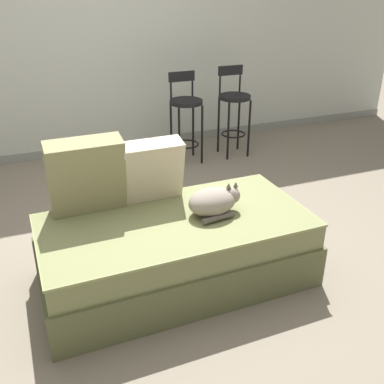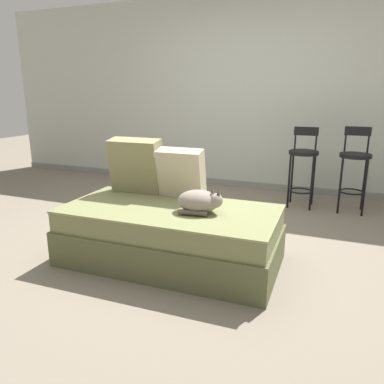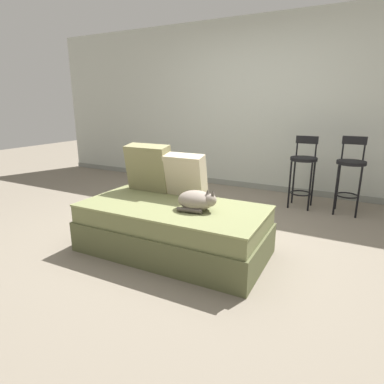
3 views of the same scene
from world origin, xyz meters
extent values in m
plane|color=slate|center=(0.00, 0.00, 0.00)|extent=(16.00, 16.00, 0.00)
cube|color=#B7BCB2|center=(0.00, 2.25, 1.30)|extent=(8.00, 0.10, 2.60)
cube|color=gray|center=(0.00, 2.20, 0.04)|extent=(8.00, 0.02, 0.09)
cube|color=brown|center=(0.00, -0.40, 0.14)|extent=(1.74, 0.89, 0.28)
cube|color=olive|center=(0.00, -0.40, 0.37)|extent=(1.70, 0.85, 0.17)
cube|color=#868C57|center=(0.00, -0.40, 0.45)|extent=(1.71, 0.86, 0.02)
cube|color=#847F56|center=(-0.48, -0.08, 0.71)|extent=(0.48, 0.25, 0.49)
cube|color=beige|center=(-0.05, -0.07, 0.67)|extent=(0.41, 0.23, 0.43)
ellipsoid|color=gray|center=(0.25, -0.41, 0.54)|extent=(0.35, 0.28, 0.17)
sphere|color=gray|center=(0.38, -0.41, 0.56)|extent=(0.11, 0.11, 0.11)
cone|color=#544C44|center=(0.36, -0.41, 0.64)|extent=(0.03, 0.03, 0.04)
cone|color=#544C44|center=(0.41, -0.41, 0.64)|extent=(0.03, 0.03, 0.04)
cylinder|color=#544C44|center=(0.24, -0.52, 0.48)|extent=(0.22, 0.07, 0.04)
cylinder|color=black|center=(0.69, 1.43, 0.32)|extent=(0.02, 0.02, 0.63)
cylinder|color=black|center=(0.94, 1.43, 0.32)|extent=(0.02, 0.02, 0.63)
cylinder|color=black|center=(0.69, 1.68, 0.32)|extent=(0.02, 0.02, 0.63)
cylinder|color=black|center=(0.94, 1.68, 0.32)|extent=(0.02, 0.02, 0.63)
torus|color=black|center=(0.81, 1.55, 0.19)|extent=(0.27, 0.27, 0.02)
cylinder|color=black|center=(0.81, 1.55, 0.65)|extent=(0.34, 0.34, 0.04)
cylinder|color=black|center=(0.69, 1.68, 0.76)|extent=(0.02, 0.02, 0.25)
cylinder|color=black|center=(0.93, 1.68, 0.76)|extent=(0.02, 0.02, 0.25)
cube|color=black|center=(0.81, 1.68, 0.89)|extent=(0.28, 0.03, 0.10)
cylinder|color=black|center=(1.25, 1.43, 0.32)|extent=(0.02, 0.02, 0.63)
cylinder|color=black|center=(1.50, 1.43, 0.32)|extent=(0.02, 0.02, 0.63)
cylinder|color=black|center=(1.25, 1.68, 0.32)|extent=(0.02, 0.02, 0.63)
cylinder|color=black|center=(1.50, 1.68, 0.32)|extent=(0.02, 0.02, 0.63)
torus|color=black|center=(1.37, 1.55, 0.24)|extent=(0.27, 0.27, 0.02)
cylinder|color=black|center=(1.37, 1.55, 0.65)|extent=(0.34, 0.34, 0.04)
cylinder|color=black|center=(1.25, 1.68, 0.77)|extent=(0.02, 0.02, 0.28)
cylinder|color=black|center=(1.49, 1.68, 0.77)|extent=(0.02, 0.02, 0.28)
cube|color=black|center=(1.37, 1.68, 0.91)|extent=(0.28, 0.03, 0.10)
camera|label=1|loc=(-0.80, -2.72, 1.85)|focal=42.00mm
camera|label=2|loc=(1.21, -2.95, 1.36)|focal=35.00mm
camera|label=3|loc=(1.47, -2.77, 1.36)|focal=30.00mm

